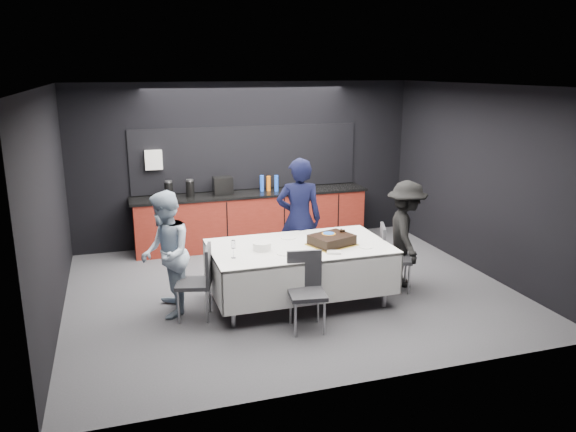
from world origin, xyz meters
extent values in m
plane|color=#424247|center=(0.00, 0.00, 0.00)|extent=(6.00, 6.00, 0.00)
cube|color=white|center=(0.00, 0.00, 2.80)|extent=(6.00, 5.00, 0.04)
cube|color=black|center=(0.00, 2.50, 1.40)|extent=(6.00, 0.04, 2.80)
cube|color=black|center=(0.00, -2.50, 1.40)|extent=(6.00, 0.04, 2.80)
cube|color=black|center=(-3.00, 0.00, 1.40)|extent=(0.04, 5.00, 2.80)
cube|color=black|center=(3.00, 0.00, 1.40)|extent=(0.04, 5.00, 2.80)
cube|color=#61170F|center=(0.00, 2.20, 0.45)|extent=(4.00, 0.60, 0.90)
cube|color=black|center=(0.00, 2.20, 0.92)|extent=(4.10, 0.64, 0.04)
cube|color=black|center=(0.00, 2.48, 1.50)|extent=(4.00, 0.03, 1.10)
cube|color=white|center=(-1.60, 2.43, 1.55)|extent=(0.28, 0.12, 0.32)
cylinder|color=black|center=(-1.40, 2.20, 1.07)|extent=(0.14, 0.14, 0.26)
cylinder|color=black|center=(-1.05, 2.20, 1.07)|extent=(0.14, 0.14, 0.26)
cube|color=black|center=(-0.50, 2.20, 1.09)|extent=(0.32, 0.24, 0.30)
cylinder|color=blue|center=(0.20, 2.25, 1.08)|extent=(0.07, 0.07, 0.28)
cylinder|color=orange|center=(0.32, 2.25, 1.07)|extent=(0.07, 0.07, 0.26)
cylinder|color=blue|center=(0.44, 2.18, 1.08)|extent=(0.07, 0.07, 0.28)
cylinder|color=white|center=(0.75, 2.20, 0.98)|extent=(0.08, 0.08, 0.09)
cylinder|color=white|center=(0.88, 2.20, 0.98)|extent=(0.08, 0.08, 0.09)
cylinder|color=white|center=(1.00, 2.20, 0.98)|extent=(0.08, 0.08, 0.09)
cylinder|color=#99999E|center=(-1.40, 2.20, 1.21)|extent=(0.12, 0.12, 0.03)
cylinder|color=#99999E|center=(-1.05, 2.20, 1.21)|extent=(0.12, 0.12, 0.03)
cylinder|color=#99999E|center=(-1.00, -0.90, 0.38)|extent=(0.06, 0.06, 0.75)
cylinder|color=#99999E|center=(-1.00, 0.10, 0.38)|extent=(0.06, 0.06, 0.75)
cylinder|color=#99999E|center=(1.00, -0.90, 0.38)|extent=(0.06, 0.06, 0.75)
cylinder|color=#99999E|center=(1.00, 0.10, 0.38)|extent=(0.06, 0.06, 0.75)
cube|color=silver|center=(0.00, -0.40, 0.76)|extent=(2.32, 1.32, 0.04)
cube|color=silver|center=(0.00, -1.05, 0.49)|extent=(2.32, 0.02, 0.55)
cube|color=silver|center=(0.00, 0.25, 0.49)|extent=(2.32, 0.02, 0.55)
cube|color=silver|center=(-1.15, -0.40, 0.49)|extent=(0.02, 1.32, 0.55)
cube|color=silver|center=(1.15, -0.40, 0.49)|extent=(0.02, 1.32, 0.55)
cube|color=gold|center=(0.41, -0.51, 0.79)|extent=(0.67, 0.61, 0.01)
cube|color=black|center=(0.41, -0.51, 0.85)|extent=(0.62, 0.55, 0.11)
cube|color=black|center=(0.41, -0.51, 0.91)|extent=(0.62, 0.55, 0.01)
cylinder|color=orange|center=(0.39, -0.45, 0.92)|extent=(0.18, 0.18, 0.00)
cylinder|color=blue|center=(0.39, -0.45, 0.92)|extent=(0.15, 0.15, 0.01)
sphere|color=black|center=(0.59, -0.39, 0.93)|extent=(0.04, 0.04, 0.04)
sphere|color=black|center=(0.61, -0.43, 0.93)|extent=(0.04, 0.04, 0.04)
sphere|color=black|center=(0.57, -0.43, 0.93)|extent=(0.04, 0.04, 0.04)
cylinder|color=white|center=(-0.51, -0.43, 0.83)|extent=(0.24, 0.24, 0.10)
cylinder|color=white|center=(-0.28, -0.67, 0.78)|extent=(0.21, 0.21, 0.01)
cylinder|color=white|center=(0.65, -0.29, 0.78)|extent=(0.22, 0.22, 0.01)
cylinder|color=white|center=(0.80, -0.73, 0.78)|extent=(0.18, 0.18, 0.01)
cylinder|color=white|center=(-0.04, -0.04, 0.78)|extent=(0.21, 0.21, 0.01)
cube|color=white|center=(0.31, -0.84, 0.79)|extent=(0.20, 0.17, 0.03)
cylinder|color=white|center=(-0.93, -0.63, 0.78)|extent=(0.06, 0.06, 0.00)
cylinder|color=white|center=(-0.93, -0.63, 0.84)|extent=(0.01, 0.01, 0.12)
cylinder|color=white|center=(-0.93, -0.63, 0.95)|extent=(0.05, 0.05, 0.10)
cube|color=#29292D|center=(-1.40, -0.49, 0.45)|extent=(0.51, 0.51, 0.05)
cube|color=#29292D|center=(-1.22, -0.54, 0.70)|extent=(0.15, 0.42, 0.45)
cylinder|color=#99999E|center=(-1.53, -0.29, 0.22)|extent=(0.03, 0.03, 0.44)
cylinder|color=#99999E|center=(-1.61, -0.62, 0.22)|extent=(0.03, 0.03, 0.44)
cylinder|color=#99999E|center=(-1.20, -0.37, 0.22)|extent=(0.03, 0.03, 0.44)
cylinder|color=#99999E|center=(-1.28, -0.70, 0.22)|extent=(0.03, 0.03, 0.44)
cube|color=#29292D|center=(1.41, -0.41, 0.45)|extent=(0.54, 0.54, 0.05)
cube|color=#29292D|center=(1.23, -0.34, 0.70)|extent=(0.19, 0.41, 0.45)
cylinder|color=#99999E|center=(1.51, -0.63, 0.22)|extent=(0.03, 0.03, 0.44)
cylinder|color=#99999E|center=(1.63, -0.31, 0.22)|extent=(0.03, 0.03, 0.44)
cylinder|color=#99999E|center=(1.19, -0.50, 0.22)|extent=(0.03, 0.03, 0.44)
cylinder|color=#99999E|center=(1.31, -0.19, 0.22)|extent=(0.03, 0.03, 0.44)
cube|color=#29292D|center=(-0.18, -1.23, 0.45)|extent=(0.47, 0.47, 0.05)
cube|color=#29292D|center=(-0.15, -1.04, 0.70)|extent=(0.42, 0.10, 0.45)
cylinder|color=#99999E|center=(-0.37, -1.37, 0.22)|extent=(0.03, 0.03, 0.44)
cylinder|color=#99999E|center=(-0.04, -1.42, 0.22)|extent=(0.03, 0.03, 0.44)
cylinder|color=#99999E|center=(-0.33, -1.04, 0.22)|extent=(0.03, 0.03, 0.44)
cylinder|color=#99999E|center=(0.01, -1.08, 0.22)|extent=(0.03, 0.03, 0.44)
imported|color=black|center=(0.26, 0.41, 0.90)|extent=(0.74, 0.58, 1.80)
imported|color=#A2B6CC|center=(-1.70, -0.27, 0.79)|extent=(0.64, 0.80, 1.58)
imported|color=black|center=(1.62, -0.28, 0.76)|extent=(0.83, 1.10, 1.51)
camera|label=1|loc=(-2.23, -7.00, 3.02)|focal=35.00mm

